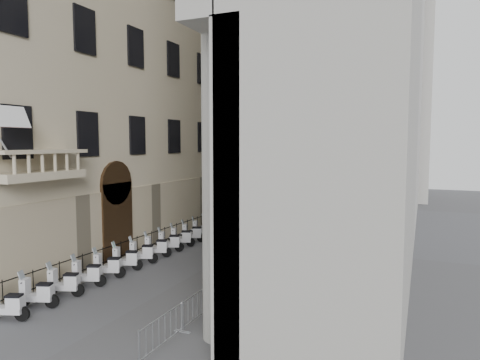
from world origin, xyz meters
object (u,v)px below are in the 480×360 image
(street_lamp, at_px, (234,164))
(pedestrian_b, at_px, (315,204))
(pedestrian_a, at_px, (263,218))
(security_tent, at_px, (258,188))
(info_kiosk, at_px, (231,215))
(scooter_0, at_px, (7,321))

(street_lamp, xyz_separation_m, pedestrian_b, (3.54, 10.19, -4.09))
(street_lamp, xyz_separation_m, pedestrian_a, (1.65, 1.48, -4.10))
(security_tent, height_order, info_kiosk, security_tent)
(pedestrian_a, distance_m, pedestrian_b, 8.92)
(street_lamp, bearing_deg, pedestrian_b, 67.91)
(security_tent, height_order, pedestrian_b, security_tent)
(street_lamp, bearing_deg, security_tent, 78.19)
(scooter_0, distance_m, pedestrian_a, 19.24)
(pedestrian_a, bearing_deg, pedestrian_b, -81.57)
(security_tent, height_order, street_lamp, street_lamp)
(security_tent, relative_size, pedestrian_b, 2.21)
(info_kiosk, bearing_deg, security_tent, 61.85)
(scooter_0, relative_size, security_tent, 0.34)
(security_tent, bearing_deg, pedestrian_a, -59.13)
(street_lamp, relative_size, info_kiosk, 4.68)
(scooter_0, xyz_separation_m, pedestrian_a, (3.09, 18.97, 0.98))
(street_lamp, bearing_deg, info_kiosk, 118.61)
(scooter_0, bearing_deg, info_kiosk, -20.94)
(pedestrian_a, bearing_deg, street_lamp, 62.39)
(scooter_0, distance_m, street_lamp, 18.27)
(info_kiosk, xyz_separation_m, pedestrian_b, (4.71, 8.29, 0.07))
(info_kiosk, bearing_deg, street_lamp, -37.36)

